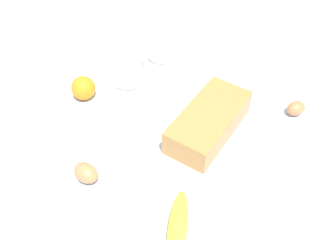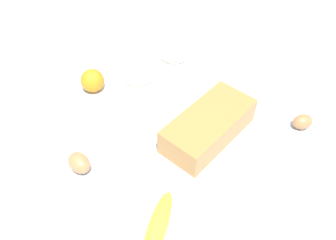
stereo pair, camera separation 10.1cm
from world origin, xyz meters
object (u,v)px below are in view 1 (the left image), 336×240
at_px(banana, 178,227).
at_px(orange_fruit, 83,88).
at_px(butter_block, 85,137).
at_px(egg_near_butter, 86,173).
at_px(egg_beside_bowl, 296,108).
at_px(sugar_bowl, 130,83).
at_px(flour_bowl, 162,58).
at_px(loaf_pan, 209,121).

height_order(banana, orange_fruit, orange_fruit).
bearing_deg(butter_block, orange_fruit, -131.72).
height_order(orange_fruit, egg_near_butter, orange_fruit).
distance_m(egg_near_butter, egg_beside_bowl, 0.63).
relative_size(sugar_bowl, banana, 0.68).
xyz_separation_m(flour_bowl, egg_near_butter, (0.48, 0.15, -0.01)).
relative_size(banana, egg_beside_bowl, 3.23).
bearing_deg(flour_bowl, orange_fruit, -17.87).
xyz_separation_m(loaf_pan, butter_block, (0.25, -0.24, -0.01)).
distance_m(banana, orange_fruit, 0.54).
distance_m(banana, egg_near_butter, 0.27).
height_order(orange_fruit, egg_beside_bowl, orange_fruit).
distance_m(banana, egg_beside_bowl, 0.52).
distance_m(sugar_bowl, banana, 0.51).
distance_m(flour_bowl, egg_near_butter, 0.51).
bearing_deg(sugar_bowl, butter_block, 12.98).
bearing_deg(sugar_bowl, egg_near_butter, 24.28).
distance_m(loaf_pan, banana, 0.32).
height_order(loaf_pan, sugar_bowl, loaf_pan).
relative_size(banana, butter_block, 2.11).
bearing_deg(sugar_bowl, flour_bowl, -178.71).
xyz_separation_m(sugar_bowl, egg_beside_bowl, (-0.23, 0.46, -0.01)).
bearing_deg(egg_beside_bowl, egg_near_butter, -29.74).
relative_size(banana, egg_near_butter, 2.74).
distance_m(flour_bowl, sugar_bowl, 0.17).
bearing_deg(egg_near_butter, flour_bowl, -163.06).
distance_m(loaf_pan, flour_bowl, 0.34).
height_order(flour_bowl, butter_block, flour_bowl).
bearing_deg(orange_fruit, banana, 70.29).
xyz_separation_m(orange_fruit, egg_beside_bowl, (-0.34, 0.55, -0.02)).
height_order(flour_bowl, egg_beside_bowl, flour_bowl).
relative_size(loaf_pan, egg_near_butter, 4.19).
relative_size(orange_fruit, butter_block, 0.83).
distance_m(loaf_pan, egg_beside_bowl, 0.28).
height_order(flour_bowl, sugar_bowl, sugar_bowl).
bearing_deg(banana, sugar_bowl, -125.14).
height_order(flour_bowl, orange_fruit, orange_fruit).
height_order(loaf_pan, egg_beside_bowl, loaf_pan).
bearing_deg(egg_beside_bowl, orange_fruit, -58.25).
distance_m(butter_block, egg_beside_bowl, 0.62).
xyz_separation_m(banana, orange_fruit, (-0.18, -0.51, 0.02)).
relative_size(flour_bowl, butter_block, 1.44).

